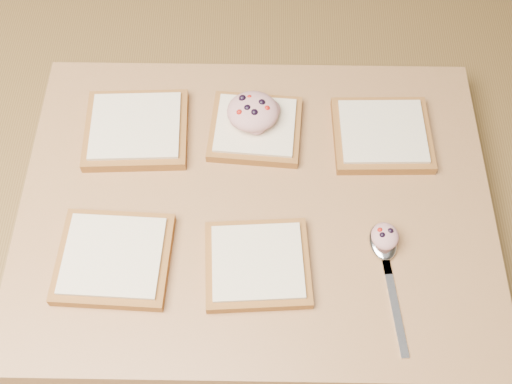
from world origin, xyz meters
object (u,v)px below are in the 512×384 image
spoon (385,251)px  cutting_board (256,210)px  tuna_salad_dollop (253,111)px  bread_far_center (255,128)px

spoon → cutting_board: bearing=155.6°
tuna_salad_dollop → spoon: (0.15, -0.17, -0.03)m
bread_far_center → spoon: bread_far_center is taller
bread_far_center → spoon: (0.15, -0.16, -0.00)m
tuna_salad_dollop → spoon: size_ratio=0.41×
bread_far_center → cutting_board: bearing=-88.6°
cutting_board → tuna_salad_dollop: bearing=92.9°
bread_far_center → spoon: size_ratio=0.76×
bread_far_center → tuna_salad_dollop: bearing=110.6°
bread_far_center → tuna_salad_dollop: 0.02m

